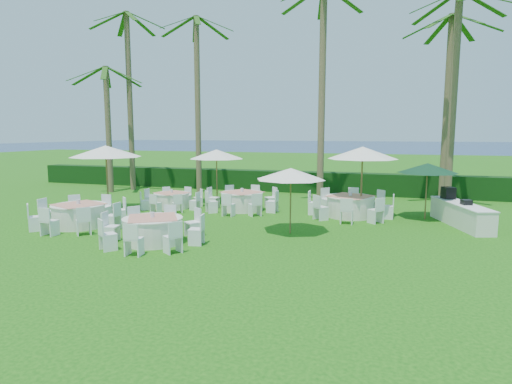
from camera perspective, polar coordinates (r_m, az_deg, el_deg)
ground at (r=14.04m, az=-7.07°, el=-6.32°), size 120.00×120.00×0.00m
hedge at (r=25.18m, az=4.29°, el=1.43°), size 34.00×1.00×1.20m
ocean at (r=114.56m, az=14.68°, el=5.95°), size 260.00×260.00×0.00m
banquet_table_a at (r=17.05m, az=-22.54°, el=-2.82°), size 3.34×3.34×1.01m
banquet_table_b at (r=13.83m, az=-13.57°, el=-4.87°), size 3.27×3.27×0.98m
banquet_table_d at (r=19.98m, az=-11.15°, el=-1.05°), size 2.84×2.84×0.87m
banquet_table_e at (r=19.05m, az=-1.87°, el=-1.15°), size 3.31×3.31×1.00m
banquet_table_f at (r=18.05m, az=12.43°, el=-1.78°), size 3.44×3.44×1.03m
umbrella_a at (r=19.65m, az=-19.39°, el=5.14°), size 3.04×3.04×2.89m
umbrella_b at (r=14.51m, az=4.66°, el=2.42°), size 2.39×2.39×2.25m
umbrella_c at (r=21.06m, az=-5.29°, el=5.04°), size 2.71×2.71×2.62m
umbrella_d at (r=17.87m, az=14.03°, el=5.08°), size 2.81×2.81×2.88m
umbrella_green at (r=18.20m, az=21.90°, el=2.97°), size 2.32×2.32×2.25m
buffet_table at (r=17.65m, az=25.56°, el=-2.59°), size 1.87×3.74×1.31m
palm_a at (r=26.94m, az=-16.50°, el=12.34°), size 4.31×4.33×10.38m
palm_b at (r=25.16m, az=-7.80°, el=12.36°), size 4.40×4.02×9.90m
palm_c at (r=20.95m, az=8.80°, el=13.60°), size 4.29×4.35×10.15m
palm_d at (r=23.12m, az=24.14°, el=11.04°), size 4.41×4.06×9.02m
palm_e at (r=21.27m, az=24.86°, el=11.95°), size 4.10×4.40×9.47m
palm_f at (r=26.13m, az=-19.12°, el=8.74°), size 4.41×4.03×7.15m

